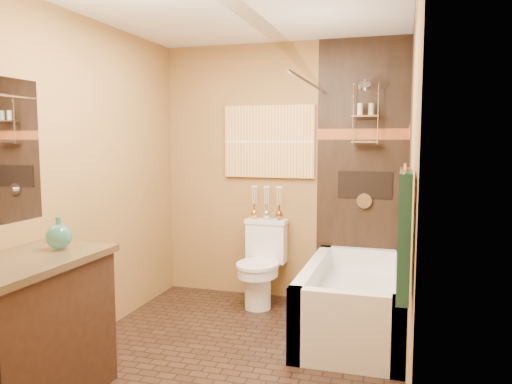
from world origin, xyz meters
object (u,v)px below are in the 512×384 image
at_px(bathtub, 355,306).
at_px(toilet, 261,263).
at_px(vanity, 25,334).
at_px(sunset_painting, 269,142).

height_order(bathtub, toilet, toilet).
distance_m(bathtub, vanity, 2.45).
bearing_deg(toilet, vanity, -109.91).
height_order(toilet, vanity, vanity).
relative_size(sunset_painting, vanity, 0.89).
xyz_separation_m(bathtub, toilet, (-0.93, 0.46, 0.18)).
xyz_separation_m(bathtub, vanity, (-1.72, -1.72, 0.23)).
bearing_deg(sunset_painting, vanity, -108.08).
relative_size(sunset_painting, toilet, 1.13).
bearing_deg(vanity, sunset_painting, 72.20).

